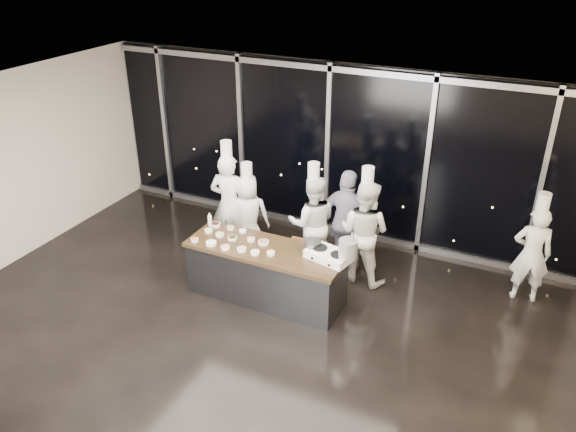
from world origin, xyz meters
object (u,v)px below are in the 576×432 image
Objects in this scene: frying_pan at (312,242)px; stock_pot at (348,249)px; chef_far_left at (229,204)px; chef_center at (313,223)px; demo_counter at (266,273)px; chef_right at (364,231)px; chef_side at (532,253)px; stove at (329,255)px; chef_left at (248,215)px; guest at (347,223)px.

stock_pot reaches higher than frying_pan.
chef_far_left reaches higher than chef_center.
stock_pot reaches higher than demo_counter.
demo_counter is 1.70m from chef_right.
stock_pot is at bearing 153.66° from chef_far_left.
chef_center reaches higher than chef_side.
frying_pan reaches higher than stove.
chef_left reaches higher than stock_pot.
chef_right reaches higher than chef_side.
demo_counter is 0.93m from frying_pan.
chef_far_left is 1.21× the size of chef_left.
guest is at bearing 109.87° from stock_pot.
demo_counter is at bearing -160.24° from stove.
chef_far_left is 0.38m from chef_left.
guest reaches higher than stock_pot.
stock_pot is 0.16× the size of chef_left.
chef_right is at bearing 177.76° from chef_far_left.
chef_center is at bearing 137.28° from stove.
frying_pan is 3.36m from chef_side.
chef_right reaches higher than frying_pan.
stove is 2.66× the size of stock_pot.
stove is 1.23m from chef_center.
chef_right is at bearing 92.34° from stove.
chef_right is (2.08, 0.06, 0.13)m from chef_left.
chef_far_left is at bearing 171.58° from stove.
chef_side is (2.69, 1.60, -0.15)m from stove.
frying_pan is 0.27× the size of chef_side.
chef_right is (0.20, 1.03, -0.07)m from stove.
chef_right is (0.89, 0.02, 0.04)m from chef_center.
guest is 0.36m from chef_right.
chef_left is at bearing 163.92° from frying_pan.
chef_right is at bearing 1.97° from chef_side.
chef_center is 1.05× the size of guest.
chef_left is 0.90× the size of chef_center.
chef_center reaches higher than guest.
chef_right is at bearing 95.64° from stock_pot.
frying_pan is 0.27× the size of guest.
chef_far_left is (-2.20, 0.87, -0.01)m from stove.
guest reaches higher than chef_side.
chef_side is (2.82, 0.43, -0.09)m from guest.
stove is at bearing 100.70° from chef_center.
guest is (-0.13, 1.17, -0.05)m from stove.
chef_far_left is at bearing -2.36° from chef_side.
chef_far_left is 1.15× the size of guest.
chef_far_left reaches higher than stove.
chef_far_left is (-1.89, 0.79, -0.11)m from frying_pan.
chef_far_left reaches higher than guest.
chef_far_left is at bearing 140.96° from demo_counter.
stove is 0.40× the size of chef_side.
chef_far_left is (-1.22, 0.99, 0.50)m from demo_counter.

